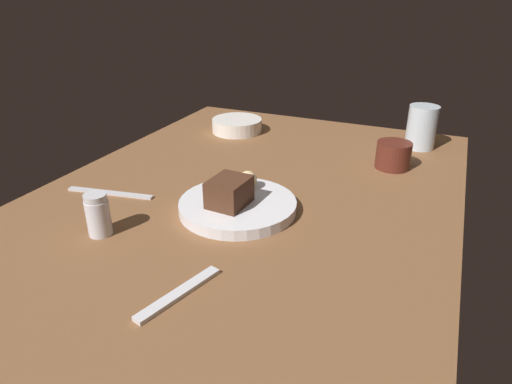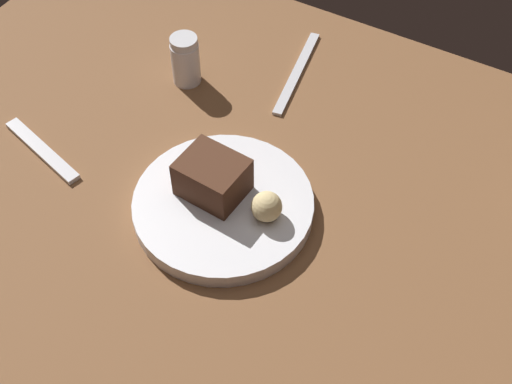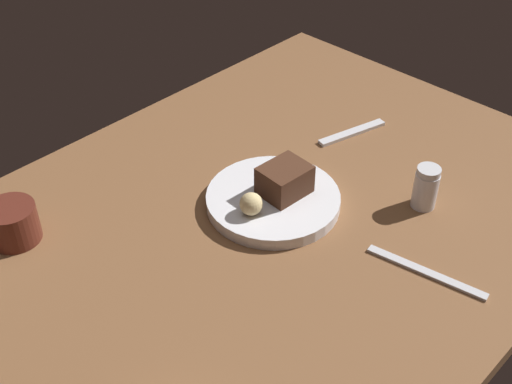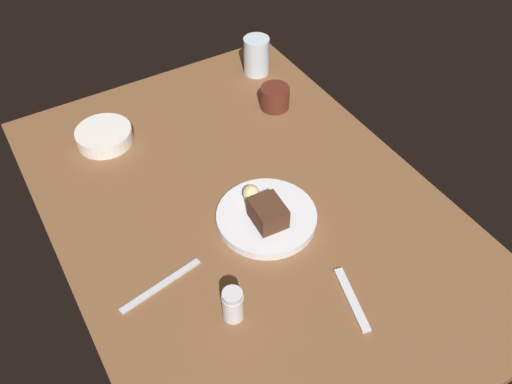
% 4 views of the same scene
% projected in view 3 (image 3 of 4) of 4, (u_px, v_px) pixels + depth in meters
% --- Properties ---
extents(dining_table, '(1.20, 0.84, 0.03)m').
position_uv_depth(dining_table, '(256.00, 233.00, 1.12)').
color(dining_table, brown).
rests_on(dining_table, ground).
extents(dessert_plate, '(0.23, 0.23, 0.02)m').
position_uv_depth(dessert_plate, '(273.00, 200.00, 1.14)').
color(dessert_plate, silver).
rests_on(dessert_plate, dining_table).
extents(chocolate_cake_slice, '(0.08, 0.07, 0.05)m').
position_uv_depth(chocolate_cake_slice, '(285.00, 180.00, 1.13)').
color(chocolate_cake_slice, '#472819').
rests_on(chocolate_cake_slice, dessert_plate).
extents(bread_roll, '(0.04, 0.04, 0.04)m').
position_uv_depth(bread_roll, '(249.00, 205.00, 1.08)').
color(bread_roll, '#DBC184').
rests_on(bread_roll, dessert_plate).
extents(salt_shaker, '(0.04, 0.04, 0.08)m').
position_uv_depth(salt_shaker, '(426.00, 187.00, 1.12)').
color(salt_shaker, silver).
rests_on(salt_shaker, dining_table).
extents(coffee_cup, '(0.08, 0.08, 0.06)m').
position_uv_depth(coffee_cup, '(13.00, 223.00, 1.06)').
color(coffee_cup, '#562319').
rests_on(coffee_cup, dining_table).
extents(dessert_spoon, '(0.15, 0.06, 0.01)m').
position_uv_depth(dessert_spoon, '(352.00, 133.00, 1.32)').
color(dessert_spoon, silver).
rests_on(dessert_spoon, dining_table).
extents(butter_knife, '(0.05, 0.19, 0.01)m').
position_uv_depth(butter_knife, '(426.00, 272.00, 1.02)').
color(butter_knife, silver).
rests_on(butter_knife, dining_table).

